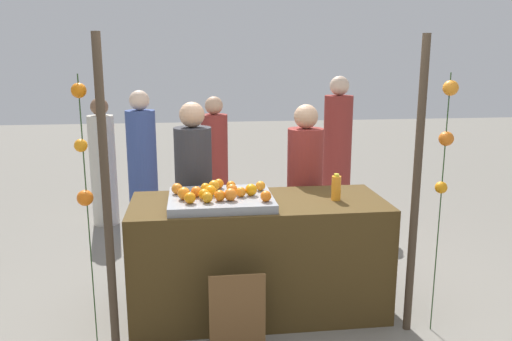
# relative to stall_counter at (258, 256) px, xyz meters

# --- Properties ---
(ground_plane) EXTENTS (24.00, 24.00, 0.00)m
(ground_plane) POSITION_rel_stall_counter_xyz_m (0.00, 0.00, -0.44)
(ground_plane) COLOR gray
(stall_counter) EXTENTS (1.91, 0.78, 0.88)m
(stall_counter) POSITION_rel_stall_counter_xyz_m (0.00, 0.00, 0.00)
(stall_counter) COLOR #4C3819
(stall_counter) RESTS_ON ground_plane
(orange_tray) EXTENTS (0.76, 0.63, 0.06)m
(orange_tray) POSITION_rel_stall_counter_xyz_m (-0.29, -0.04, 0.47)
(orange_tray) COLOR gray
(orange_tray) RESTS_ON stall_counter
(orange_0) EXTENTS (0.09, 0.09, 0.09)m
(orange_0) POSITION_rel_stall_counter_xyz_m (-0.55, -0.11, 0.55)
(orange_0) COLOR orange
(orange_0) RESTS_ON orange_tray
(orange_1) EXTENTS (0.08, 0.08, 0.08)m
(orange_1) POSITION_rel_stall_counter_xyz_m (-0.36, -0.04, 0.54)
(orange_1) COLOR orange
(orange_1) RESTS_ON orange_tray
(orange_2) EXTENTS (0.09, 0.09, 0.09)m
(orange_2) POSITION_rel_stall_counter_xyz_m (-0.22, -0.18, 0.55)
(orange_2) COLOR orange
(orange_2) RESTS_ON orange_tray
(orange_3) EXTENTS (0.08, 0.08, 0.08)m
(orange_3) POSITION_rel_stall_counter_xyz_m (-0.51, -0.22, 0.54)
(orange_3) COLOR orange
(orange_3) RESTS_ON orange_tray
(orange_4) EXTENTS (0.07, 0.07, 0.07)m
(orange_4) POSITION_rel_stall_counter_xyz_m (0.02, 0.07, 0.54)
(orange_4) COLOR orange
(orange_4) RESTS_ON orange_tray
(orange_5) EXTENTS (0.08, 0.08, 0.08)m
(orange_5) POSITION_rel_stall_counter_xyz_m (-0.39, -0.21, 0.54)
(orange_5) COLOR orange
(orange_5) RESTS_ON orange_tray
(orange_6) EXTENTS (0.08, 0.08, 0.08)m
(orange_6) POSITION_rel_stall_counter_xyz_m (0.02, -0.23, 0.54)
(orange_6) COLOR orange
(orange_6) RESTS_ON orange_tray
(orange_7) EXTENTS (0.08, 0.08, 0.08)m
(orange_7) POSITION_rel_stall_counter_xyz_m (-0.29, 0.18, 0.54)
(orange_7) COLOR orange
(orange_7) RESTS_ON orange_tray
(orange_8) EXTENTS (0.08, 0.08, 0.08)m
(orange_8) POSITION_rel_stall_counter_xyz_m (-0.30, -0.18, 0.54)
(orange_8) COLOR orange
(orange_8) RESTS_ON orange_tray
(orange_9) EXTENTS (0.08, 0.08, 0.08)m
(orange_9) POSITION_rel_stall_counter_xyz_m (-0.33, 0.10, 0.54)
(orange_9) COLOR orange
(orange_9) RESTS_ON orange_tray
(orange_10) EXTENTS (0.07, 0.07, 0.07)m
(orange_10) POSITION_rel_stall_counter_xyz_m (-0.39, 0.07, 0.54)
(orange_10) COLOR orange
(orange_10) RESTS_ON orange_tray
(orange_11) EXTENTS (0.08, 0.08, 0.08)m
(orange_11) POSITION_rel_stall_counter_xyz_m (-0.20, -0.01, 0.54)
(orange_11) COLOR orange
(orange_11) RESTS_ON orange_tray
(orange_12) EXTENTS (0.07, 0.07, 0.07)m
(orange_12) POSITION_rel_stall_counter_xyz_m (-0.20, 0.11, 0.54)
(orange_12) COLOR orange
(orange_12) RESTS_ON orange_tray
(orange_13) EXTENTS (0.07, 0.07, 0.07)m
(orange_13) POSITION_rel_stall_counter_xyz_m (-0.14, -0.09, 0.54)
(orange_13) COLOR orange
(orange_13) RESTS_ON orange_tray
(orange_14) EXTENTS (0.08, 0.08, 0.08)m
(orange_14) POSITION_rel_stall_counter_xyz_m (-0.46, -0.05, 0.54)
(orange_14) COLOR orange
(orange_14) RESTS_ON orange_tray
(orange_15) EXTENTS (0.08, 0.08, 0.08)m
(orange_15) POSITION_rel_stall_counter_xyz_m (-0.60, 0.05, 0.54)
(orange_15) COLOR orange
(orange_15) RESTS_ON orange_tray
(orange_16) EXTENTS (0.09, 0.09, 0.09)m
(orange_16) POSITION_rel_stall_counter_xyz_m (-0.06, -0.06, 0.55)
(orange_16) COLOR orange
(orange_16) RESTS_ON orange_tray
(orange_17) EXTENTS (0.08, 0.08, 0.08)m
(orange_17) POSITION_rel_stall_counter_xyz_m (-0.41, -0.13, 0.54)
(orange_17) COLOR orange
(orange_17) RESTS_ON orange_tray
(juice_bottle) EXTENTS (0.07, 0.07, 0.20)m
(juice_bottle) POSITION_rel_stall_counter_xyz_m (0.58, -0.05, 0.54)
(juice_bottle) COLOR orange
(juice_bottle) RESTS_ON stall_counter
(chalkboard_sign) EXTENTS (0.37, 0.03, 0.58)m
(chalkboard_sign) POSITION_rel_stall_counter_xyz_m (-0.22, -0.61, -0.16)
(chalkboard_sign) COLOR brown
(chalkboard_sign) RESTS_ON ground_plane
(vendor_left) EXTENTS (0.32, 0.32, 1.58)m
(vendor_left) POSITION_rel_stall_counter_xyz_m (-0.48, 0.61, 0.29)
(vendor_left) COLOR #333338
(vendor_left) RESTS_ON ground_plane
(vendor_right) EXTENTS (0.31, 0.31, 1.55)m
(vendor_right) POSITION_rel_stall_counter_xyz_m (0.49, 0.61, 0.28)
(vendor_right) COLOR maroon
(vendor_right) RESTS_ON ground_plane
(crowd_person_0) EXTENTS (0.30, 0.30, 1.51)m
(crowd_person_0) POSITION_rel_stall_counter_xyz_m (-0.23, 2.12, 0.26)
(crowd_person_0) COLOR maroon
(crowd_person_0) RESTS_ON ground_plane
(crowd_person_1) EXTENTS (0.34, 0.34, 1.72)m
(crowd_person_1) POSITION_rel_stall_counter_xyz_m (1.28, 2.34, 0.36)
(crowd_person_1) COLOR maroon
(crowd_person_1) RESTS_ON ground_plane
(crowd_person_2) EXTENTS (0.30, 0.30, 1.49)m
(crowd_person_2) POSITION_rel_stall_counter_xyz_m (-1.51, 2.34, 0.25)
(crowd_person_2) COLOR beige
(crowd_person_2) RESTS_ON ground_plane
(crowd_person_3) EXTENTS (0.32, 0.32, 1.59)m
(crowd_person_3) POSITION_rel_stall_counter_xyz_m (-1.03, 1.95, 0.30)
(crowd_person_3) COLOR #384C8C
(crowd_person_3) RESTS_ON ground_plane
(canopy_post_left) EXTENTS (0.06, 0.06, 2.09)m
(canopy_post_left) POSITION_rel_stall_counter_xyz_m (-1.03, -0.43, 0.60)
(canopy_post_left) COLOR #473828
(canopy_post_left) RESTS_ON ground_plane
(canopy_post_right) EXTENTS (0.06, 0.06, 2.09)m
(canopy_post_right) POSITION_rel_stall_counter_xyz_m (1.03, -0.43, 0.60)
(canopy_post_right) COLOR #473828
(canopy_post_right) RESTS_ON ground_plane
(garland_strand_left) EXTENTS (0.11, 0.10, 1.84)m
(garland_strand_left) POSITION_rel_stall_counter_xyz_m (-1.16, -0.42, 0.90)
(garland_strand_left) COLOR #2D4C23
(garland_strand_left) RESTS_ON ground_plane
(garland_strand_right) EXTENTS (0.10, 0.11, 1.84)m
(garland_strand_right) POSITION_rel_stall_counter_xyz_m (1.21, -0.46, 1.00)
(garland_strand_right) COLOR #2D4C23
(garland_strand_right) RESTS_ON ground_plane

